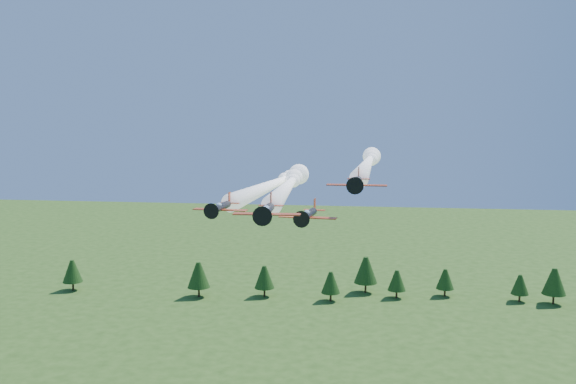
# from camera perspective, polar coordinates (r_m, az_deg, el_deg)

# --- Properties ---
(plane_lead) EXTENTS (7.91, 48.67, 3.70)m
(plane_lead) POSITION_cam_1_polar(r_m,az_deg,el_deg) (101.07, 0.07, 0.63)
(plane_lead) COLOR black
(plane_lead) RESTS_ON ground
(plane_left) EXTENTS (9.95, 51.10, 3.70)m
(plane_left) POSITION_cam_1_polar(r_m,az_deg,el_deg) (110.80, -1.15, 0.76)
(plane_left) COLOR black
(plane_left) RESTS_ON ground
(plane_right) EXTENTS (7.62, 58.47, 3.70)m
(plane_right) POSITION_cam_1_polar(r_m,az_deg,el_deg) (113.17, 7.12, 2.60)
(plane_right) COLOR black
(plane_right) RESTS_ON ground
(plane_slot) EXTENTS (8.33, 9.06, 2.91)m
(plane_slot) POSITION_cam_1_polar(r_m,az_deg,el_deg) (90.42, 1.83, -2.01)
(plane_slot) COLOR black
(plane_slot) RESTS_ON ground
(treeline) EXTENTS (176.46, 18.26, 11.27)m
(treeline) POSITION_cam_1_polar(r_m,az_deg,el_deg) (196.00, 6.32, -7.55)
(treeline) COLOR #382314
(treeline) RESTS_ON ground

